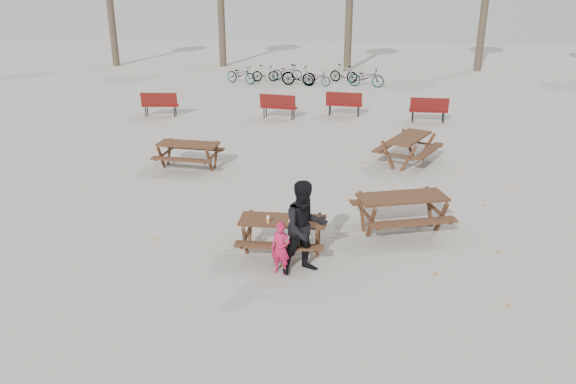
# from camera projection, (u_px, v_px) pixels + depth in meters

# --- Properties ---
(ground) EXTENTS (80.00, 80.00, 0.00)m
(ground) POSITION_uv_depth(u_px,v_px,m) (283.00, 252.00, 12.01)
(ground) COLOR gray
(ground) RESTS_ON ground
(main_picnic_table) EXTENTS (1.80, 1.45, 0.78)m
(main_picnic_table) POSITION_uv_depth(u_px,v_px,m) (283.00, 227.00, 11.80)
(main_picnic_table) COLOR #3D2516
(main_picnic_table) RESTS_ON ground
(food_tray) EXTENTS (0.18, 0.11, 0.03)m
(food_tray) POSITION_uv_depth(u_px,v_px,m) (293.00, 220.00, 11.65)
(food_tray) COLOR white
(food_tray) RESTS_ON main_picnic_table
(bread_roll) EXTENTS (0.14, 0.06, 0.05)m
(bread_roll) POSITION_uv_depth(u_px,v_px,m) (293.00, 218.00, 11.63)
(bread_roll) COLOR tan
(bread_roll) RESTS_ON food_tray
(soda_bottle) EXTENTS (0.07, 0.07, 0.17)m
(soda_bottle) POSITION_uv_depth(u_px,v_px,m) (268.00, 220.00, 11.53)
(soda_bottle) COLOR silver
(soda_bottle) RESTS_ON main_picnic_table
(child) EXTENTS (0.44, 0.35, 1.08)m
(child) POSITION_uv_depth(u_px,v_px,m) (281.00, 249.00, 11.00)
(child) COLOR #BE1747
(child) RESTS_ON ground
(adult) EXTENTS (1.16, 1.08, 1.92)m
(adult) POSITION_uv_depth(u_px,v_px,m) (305.00, 228.00, 10.90)
(adult) COLOR black
(adult) RESTS_ON ground
(picnic_table_east) EXTENTS (2.39, 2.13, 0.86)m
(picnic_table_east) POSITION_uv_depth(u_px,v_px,m) (401.00, 213.00, 12.88)
(picnic_table_east) COLOR #3D2516
(picnic_table_east) RESTS_ON ground
(picnic_table_north) EXTENTS (1.96, 1.64, 0.79)m
(picnic_table_north) POSITION_uv_depth(u_px,v_px,m) (189.00, 156.00, 17.10)
(picnic_table_north) COLOR #3D2516
(picnic_table_north) RESTS_ON ground
(picnic_table_far) EXTENTS (2.31, 2.49, 0.86)m
(picnic_table_far) POSITION_uv_depth(u_px,v_px,m) (408.00, 150.00, 17.56)
(picnic_table_far) COLOR #3D2516
(picnic_table_far) RESTS_ON ground
(park_bench_row) EXTENTS (12.58, 1.59, 1.03)m
(park_bench_row) POSITION_uv_depth(u_px,v_px,m) (302.00, 106.00, 23.07)
(park_bench_row) COLOR maroon
(park_bench_row) RESTS_ON ground
(bicycle_row) EXTENTS (8.72, 2.40, 1.11)m
(bicycle_row) POSITION_uv_depth(u_px,v_px,m) (304.00, 75.00, 30.33)
(bicycle_row) COLOR black
(bicycle_row) RESTS_ON ground
(fallen_leaves) EXTENTS (11.00, 11.00, 0.01)m
(fallen_leaves) POSITION_uv_depth(u_px,v_px,m) (314.00, 208.00, 14.27)
(fallen_leaves) COLOR #BC6B2D
(fallen_leaves) RESTS_ON ground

